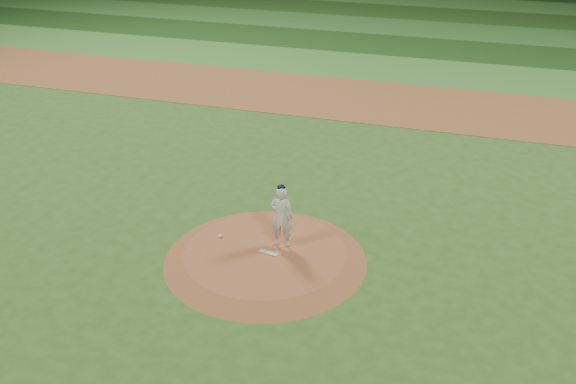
{
  "coord_description": "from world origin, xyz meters",
  "views": [
    {
      "loc": [
        5.12,
        -13.82,
        9.54
      ],
      "look_at": [
        0.0,
        2.0,
        1.1
      ],
      "focal_mm": 40.0,
      "sensor_mm": 36.0,
      "label": 1
    }
  ],
  "objects_px": {
    "pitching_rubber": "(269,253)",
    "rosin_bag": "(220,236)",
    "pitchers_mound": "(265,256)",
    "pitcher_on_mound": "(281,216)"
  },
  "relations": [
    {
      "from": "pitchers_mound",
      "to": "pitcher_on_mound",
      "type": "relative_size",
      "value": 2.98
    },
    {
      "from": "rosin_bag",
      "to": "pitcher_on_mound",
      "type": "bearing_deg",
      "value": 4.35
    },
    {
      "from": "pitching_rubber",
      "to": "rosin_bag",
      "type": "xyz_separation_m",
      "value": [
        -1.59,
        0.38,
        0.02
      ]
    },
    {
      "from": "pitchers_mound",
      "to": "rosin_bag",
      "type": "relative_size",
      "value": 41.58
    },
    {
      "from": "pitching_rubber",
      "to": "pitcher_on_mound",
      "type": "relative_size",
      "value": 0.3
    },
    {
      "from": "rosin_bag",
      "to": "pitchers_mound",
      "type": "bearing_deg",
      "value": -12.82
    },
    {
      "from": "rosin_bag",
      "to": "pitcher_on_mound",
      "type": "height_order",
      "value": "pitcher_on_mound"
    },
    {
      "from": "pitchers_mound",
      "to": "pitcher_on_mound",
      "type": "distance_m",
      "value": 1.18
    },
    {
      "from": "rosin_bag",
      "to": "pitching_rubber",
      "type": "bearing_deg",
      "value": -13.29
    },
    {
      "from": "pitching_rubber",
      "to": "rosin_bag",
      "type": "distance_m",
      "value": 1.63
    }
  ]
}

